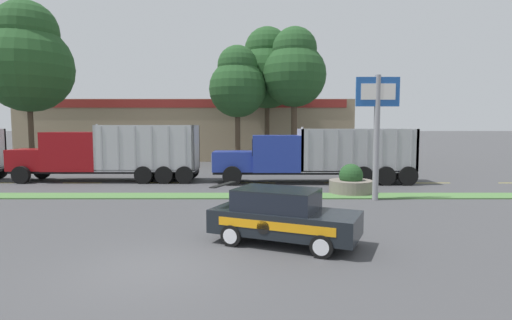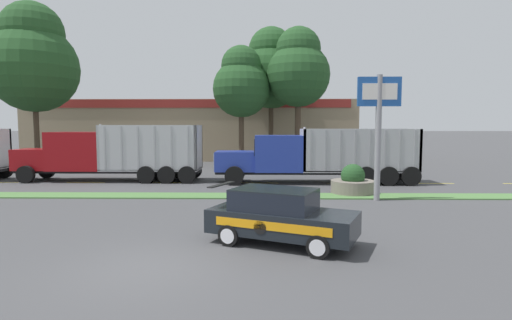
{
  "view_description": "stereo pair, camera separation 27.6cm",
  "coord_description": "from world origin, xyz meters",
  "px_view_note": "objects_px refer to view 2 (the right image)",
  "views": [
    {
      "loc": [
        2.51,
        -9.53,
        3.49
      ],
      "look_at": [
        2.48,
        8.55,
        1.97
      ],
      "focal_mm": 28.0,
      "sensor_mm": 36.0,
      "label": 1
    },
    {
      "loc": [
        2.79,
        -9.53,
        3.49
      ],
      "look_at": [
        2.48,
        8.55,
        1.97
      ],
      "focal_mm": 28.0,
      "sensor_mm": 36.0,
      "label": 2
    }
  ],
  "objects_px": {
    "dump_truck_lead": "(95,155)",
    "rally_car": "(280,216)",
    "store_sign_post": "(379,115)",
    "stone_planter": "(353,183)",
    "dump_truck_mid": "(301,158)"
  },
  "relations": [
    {
      "from": "dump_truck_lead",
      "to": "rally_car",
      "type": "distance_m",
      "value": 17.74
    },
    {
      "from": "dump_truck_lead",
      "to": "rally_car",
      "type": "xyz_separation_m",
      "value": [
        11.28,
        -13.67,
        -0.82
      ]
    },
    {
      "from": "rally_car",
      "to": "stone_planter",
      "type": "distance_m",
      "value": 9.86
    },
    {
      "from": "rally_car",
      "to": "stone_planter",
      "type": "xyz_separation_m",
      "value": [
        4.17,
        8.93,
        -0.29
      ]
    },
    {
      "from": "dump_truck_lead",
      "to": "store_sign_post",
      "type": "distance_m",
      "value": 17.62
    },
    {
      "from": "dump_truck_mid",
      "to": "store_sign_post",
      "type": "bearing_deg",
      "value": -62.46
    },
    {
      "from": "store_sign_post",
      "to": "stone_planter",
      "type": "distance_m",
      "value": 3.99
    },
    {
      "from": "dump_truck_lead",
      "to": "store_sign_post",
      "type": "relative_size",
      "value": 2.0
    },
    {
      "from": "dump_truck_lead",
      "to": "rally_car",
      "type": "height_order",
      "value": "dump_truck_lead"
    },
    {
      "from": "rally_car",
      "to": "store_sign_post",
      "type": "relative_size",
      "value": 0.8
    },
    {
      "from": "stone_planter",
      "to": "store_sign_post",
      "type": "bearing_deg",
      "value": -68.78
    },
    {
      "from": "dump_truck_mid",
      "to": "stone_planter",
      "type": "xyz_separation_m",
      "value": [
        2.34,
        -4.01,
        -1.0
      ]
    },
    {
      "from": "stone_planter",
      "to": "dump_truck_lead",
      "type": "bearing_deg",
      "value": 162.95
    },
    {
      "from": "store_sign_post",
      "to": "dump_truck_mid",
      "type": "bearing_deg",
      "value": 117.54
    },
    {
      "from": "dump_truck_mid",
      "to": "rally_car",
      "type": "xyz_separation_m",
      "value": [
        -1.83,
        -12.95,
        -0.71
      ]
    }
  ]
}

